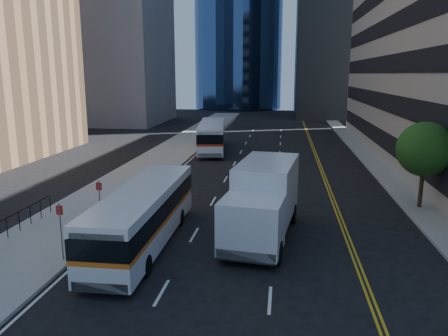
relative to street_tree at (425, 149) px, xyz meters
name	(u,v)px	position (x,y,z in m)	size (l,w,h in m)	color
ground	(262,254)	(-9.00, -8.00, -3.64)	(160.00, 160.00, 0.00)	black
sidewalk_west	(173,151)	(-19.50, 17.00, -3.57)	(5.00, 90.00, 0.15)	gray
sidewalk_east	(367,156)	(0.00, 17.00, -3.57)	(2.00, 90.00, 0.15)	gray
midrise_west	(106,13)	(-37.00, 44.00, 13.86)	(18.00, 18.00, 35.00)	gray
street_tree	(425,149)	(0.00, 0.00, 0.00)	(3.20, 3.20, 5.10)	#332114
bus_front	(144,214)	(-14.54, -7.57, -2.14)	(2.40, 10.70, 2.75)	silver
bus_rear	(212,136)	(-15.60, 18.41, -2.03)	(3.96, 11.68, 2.95)	white
box_truck	(263,200)	(-9.07, -5.84, -1.72)	(3.59, 7.90, 3.65)	silver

